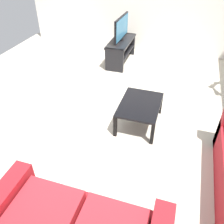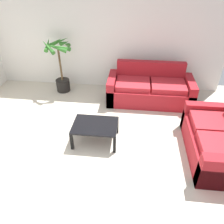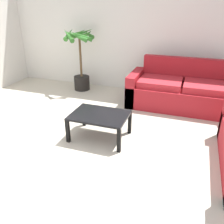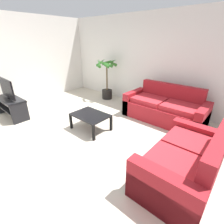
% 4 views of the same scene
% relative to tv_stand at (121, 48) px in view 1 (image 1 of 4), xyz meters
% --- Properties ---
extents(ground_plane, '(6.60, 6.60, 0.00)m').
position_rel_tv_stand_xyz_m(ground_plane, '(2.07, 0.27, -0.34)').
color(ground_plane, beige).
extents(tv_stand, '(1.10, 0.45, 0.53)m').
position_rel_tv_stand_xyz_m(tv_stand, '(0.00, 0.00, 0.00)').
color(tv_stand, black).
rests_on(tv_stand, ground).
extents(tv, '(0.87, 0.10, 0.53)m').
position_rel_tv_stand_xyz_m(tv, '(0.00, 0.00, 0.47)').
color(tv, black).
rests_on(tv, tv_stand).
extents(coffee_table, '(0.84, 0.61, 0.39)m').
position_rel_tv_stand_xyz_m(coffee_table, '(2.16, 0.93, -0.00)').
color(coffee_table, black).
rests_on(coffee_table, ground).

